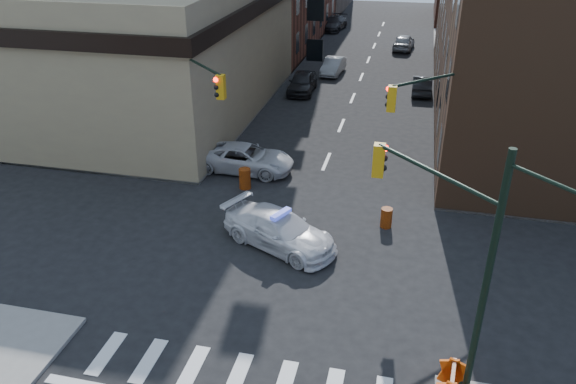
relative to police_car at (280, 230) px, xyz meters
The scene contains 24 objects.
ground 1.24m from the police_car, 58.41° to the right, with size 140.00×140.00×0.00m, color black.
sidewalk_nw 39.05m from the police_car, 125.17° to the left, with size 34.00×54.50×0.15m, color gray.
bank_building 23.05m from the police_car, 136.46° to the left, with size 22.00×22.00×9.00m, color #8F805D.
commercial_row_ne 26.28m from the police_car, 58.05° to the left, with size 14.00×34.00×14.00m, color #4F331F.
signal_pole_se 9.91m from the police_car, 44.14° to the right, with size 5.40×5.27×8.00m.
signal_pole_nw 7.84m from the police_car, 139.86° to the left, with size 3.58×3.67×8.00m.
signal_pole_ne 8.57m from the police_car, 35.42° to the left, with size 3.67×3.58×8.00m.
tree_ne_near 26.55m from the police_car, 72.34° to the left, with size 3.00×3.00×4.85m.
tree_ne_far 34.23m from the police_car, 76.42° to the left, with size 3.00×3.00×4.85m.
police_car is the anchor object (origin of this frame).
pickup 7.87m from the police_car, 117.45° to the left, with size 2.44×5.30×1.47m, color silver.
parked_car_wnear 22.10m from the police_car, 99.16° to the left, with size 1.88×4.68×1.60m, color black.
parked_car_wfar 27.63m from the police_car, 94.12° to the left, with size 1.46×4.19×1.38m, color gray.
parked_car_wdeep 46.44m from the police_car, 95.95° to the left, with size 2.15×5.30×1.54m, color black.
parked_car_enear 24.27m from the police_car, 76.77° to the left, with size 1.44×4.14×1.36m, color black.
parked_car_efar 38.29m from the police_car, 84.76° to the left, with size 1.81×4.50×1.53m, color #93959B.
pedestrian_a 12.14m from the police_car, 142.84° to the left, with size 0.61×0.40×1.66m, color black.
pedestrian_b 13.32m from the police_car, 150.08° to the left, with size 0.91×0.71×1.88m, color black.
pedestrian_c 13.33m from the police_car, 146.83° to the left, with size 0.96×0.40×1.64m, color black.
barrel_road 5.08m from the police_car, 31.07° to the left, with size 0.52×0.52×0.93m, color #EA4C0B.
barrel_bank 5.80m from the police_car, 121.71° to the left, with size 0.60×0.60×1.08m, color red.
barricade_se_a 9.91m from the police_car, 45.77° to the right, with size 1.28×0.64×0.96m, color red, non-canonical shape.
barricade_nw_a 10.64m from the police_car, 142.51° to the left, with size 1.17×0.59×0.88m, color #E0500A, non-canonical shape.
barricade_nw_b 13.51m from the police_car, 148.25° to the left, with size 1.23×0.62×0.92m, color #C34F09, non-canonical shape.
Camera 1 is at (4.44, -19.03, 13.15)m, focal length 35.00 mm.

